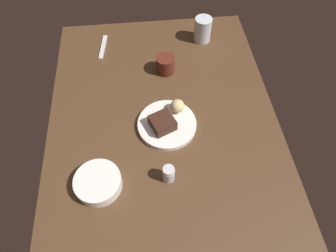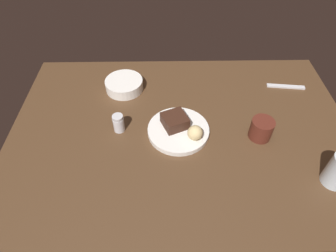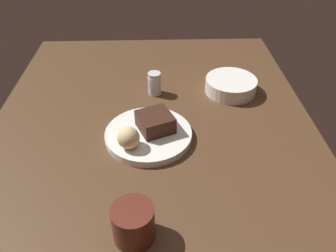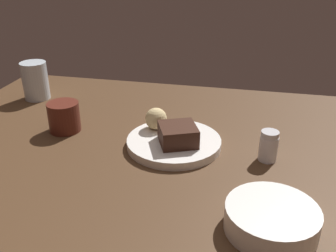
% 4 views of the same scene
% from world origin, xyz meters
% --- Properties ---
extents(dining_table, '(1.20, 0.84, 0.03)m').
position_xyz_m(dining_table, '(0.00, 0.00, 0.01)').
color(dining_table, '#4C331E').
rests_on(dining_table, ground).
extents(dessert_plate, '(0.21, 0.21, 0.02)m').
position_xyz_m(dessert_plate, '(0.01, 0.01, 0.04)').
color(dessert_plate, white).
rests_on(dessert_plate, dining_table).
extents(chocolate_cake_slice, '(0.10, 0.10, 0.04)m').
position_xyz_m(chocolate_cake_slice, '(0.02, -0.01, 0.07)').
color(chocolate_cake_slice, '#381E14').
rests_on(chocolate_cake_slice, dessert_plate).
extents(bread_roll, '(0.05, 0.05, 0.05)m').
position_xyz_m(bread_roll, '(-0.04, 0.05, 0.07)').
color(bread_roll, '#DBC184').
rests_on(bread_roll, dessert_plate).
extents(salt_shaker, '(0.04, 0.04, 0.07)m').
position_xyz_m(salt_shaker, '(0.22, -0.01, 0.06)').
color(salt_shaker, silver).
rests_on(salt_shaker, dining_table).
extents(side_bowl, '(0.15, 0.15, 0.04)m').
position_xyz_m(side_bowl, '(0.22, -0.23, 0.05)').
color(side_bowl, white).
rests_on(side_bowl, dining_table).
extents(coffee_cup, '(0.08, 0.08, 0.07)m').
position_xyz_m(coffee_cup, '(-0.27, 0.03, 0.07)').
color(coffee_cup, '#562319').
rests_on(coffee_cup, dining_table).
extents(dessert_spoon, '(0.15, 0.04, 0.01)m').
position_xyz_m(dessert_spoon, '(-0.44, -0.23, 0.03)').
color(dessert_spoon, silver).
rests_on(dessert_spoon, dining_table).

